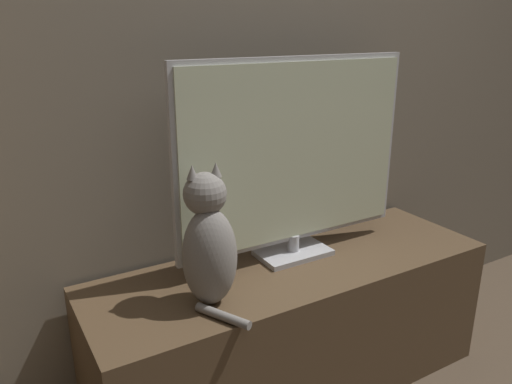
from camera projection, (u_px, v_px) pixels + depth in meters
wall_back at (253, 48)px, 1.86m from camera, size 4.80×0.05×2.60m
tv_stand at (292, 326)px, 1.94m from camera, size 1.55×0.51×0.53m
tv at (295, 158)px, 1.81m from camera, size 0.95×0.17×0.75m
cat at (209, 244)px, 1.55m from camera, size 0.19×0.31×0.45m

